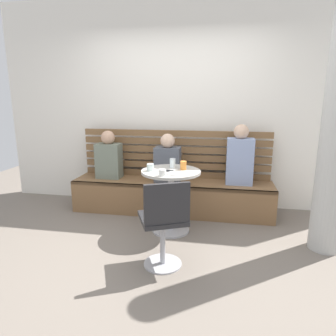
# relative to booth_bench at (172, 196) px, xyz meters

# --- Properties ---
(ground) EXTENTS (8.00, 8.00, 0.00)m
(ground) POSITION_rel_booth_bench_xyz_m (0.00, -1.20, -0.22)
(ground) COLOR #70665B
(back_wall) EXTENTS (5.20, 0.10, 2.90)m
(back_wall) POSITION_rel_booth_bench_xyz_m (0.00, 0.44, 1.23)
(back_wall) COLOR white
(back_wall) RESTS_ON ground
(booth_bench) EXTENTS (2.70, 0.52, 0.44)m
(booth_bench) POSITION_rel_booth_bench_xyz_m (0.00, 0.00, 0.00)
(booth_bench) COLOR brown
(booth_bench) RESTS_ON ground
(booth_backrest) EXTENTS (2.65, 0.04, 0.67)m
(booth_backrest) POSITION_rel_booth_bench_xyz_m (0.00, 0.24, 0.56)
(booth_backrest) COLOR brown
(booth_backrest) RESTS_ON booth_bench
(cafe_table) EXTENTS (0.68, 0.68, 0.74)m
(cafe_table) POSITION_rel_booth_bench_xyz_m (0.09, -0.61, 0.30)
(cafe_table) COLOR #ADADB2
(cafe_table) RESTS_ON ground
(white_chair) EXTENTS (0.53, 0.53, 0.85)m
(white_chair) POSITION_rel_booth_bench_xyz_m (0.17, -1.42, 0.24)
(white_chair) COLOR #ADADB2
(white_chair) RESTS_ON ground
(person_adult) EXTENTS (0.34, 0.22, 0.78)m
(person_adult) POSITION_rel_booth_bench_xyz_m (0.89, 0.04, 0.57)
(person_adult) COLOR #8C9EC6
(person_adult) RESTS_ON booth_bench
(person_child_left) EXTENTS (0.34, 0.22, 0.65)m
(person_child_left) POSITION_rel_booth_bench_xyz_m (-0.05, -0.03, 0.51)
(person_child_left) COLOR #4C515B
(person_child_left) RESTS_ON booth_bench
(person_child_middle) EXTENTS (0.34, 0.22, 0.67)m
(person_child_middle) POSITION_rel_booth_bench_xyz_m (-0.90, 0.03, 0.51)
(person_child_middle) COLOR slate
(person_child_middle) RESTS_ON booth_bench
(cup_tumbler_orange) EXTENTS (0.07, 0.07, 0.10)m
(cup_tumbler_orange) POSITION_rel_booth_bench_xyz_m (0.23, -0.55, 0.57)
(cup_tumbler_orange) COLOR orange
(cup_tumbler_orange) RESTS_ON cafe_table
(cup_water_clear) EXTENTS (0.07, 0.07, 0.11)m
(cup_water_clear) POSITION_rel_booth_bench_xyz_m (0.09, -0.47, 0.57)
(cup_water_clear) COLOR white
(cup_water_clear) RESTS_ON cafe_table
(cup_glass_short) EXTENTS (0.08, 0.08, 0.08)m
(cup_glass_short) POSITION_rel_booth_bench_xyz_m (-0.13, -0.66, 0.56)
(cup_glass_short) COLOR silver
(cup_glass_short) RESTS_ON cafe_table
(cup_ceramic_white) EXTENTS (0.08, 0.08, 0.07)m
(cup_ceramic_white) POSITION_rel_booth_bench_xyz_m (0.04, -0.87, 0.55)
(cup_ceramic_white) COLOR white
(cup_ceramic_white) RESTS_ON cafe_table
(plate_small) EXTENTS (0.17, 0.17, 0.01)m
(plate_small) POSITION_rel_booth_bench_xyz_m (0.16, -0.77, 0.52)
(plate_small) COLOR white
(plate_small) RESTS_ON cafe_table
(phone_on_table) EXTENTS (0.15, 0.11, 0.01)m
(phone_on_table) POSITION_rel_booth_bench_xyz_m (0.05, -0.64, 0.52)
(phone_on_table) COLOR black
(phone_on_table) RESTS_ON cafe_table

